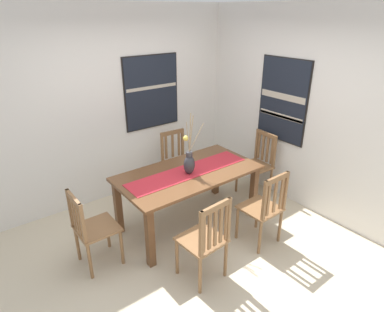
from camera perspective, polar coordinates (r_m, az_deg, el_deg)
ground_plane at (r=4.05m, az=1.09°, el=-16.09°), size 6.40×6.40×0.03m
wall_back at (r=4.86m, az=-12.71°, el=8.55°), size 6.40×0.12×2.70m
wall_side at (r=4.68m, az=19.51°, el=7.17°), size 0.12×6.40×2.70m
dining_table at (r=4.14m, az=-0.62°, el=-4.07°), size 1.76×0.93×0.76m
table_runner at (r=4.09m, az=-0.63°, el=-2.67°), size 1.62×0.36×0.01m
centerpiece_vase at (r=3.97m, az=-0.50°, el=-1.00°), size 0.22×0.17×0.75m
chair_0 at (r=5.05m, az=-2.54°, el=-0.82°), size 0.45×0.45×0.93m
chair_1 at (r=3.39m, az=2.41°, el=-14.06°), size 0.45×0.45×0.96m
chair_2 at (r=5.04m, az=11.30°, el=-1.17°), size 0.45×0.45×0.95m
chair_3 at (r=3.73m, az=-17.02°, el=-11.69°), size 0.42×0.42×0.91m
chair_4 at (r=3.97m, az=12.32°, el=-8.68°), size 0.43×0.43×0.95m
painting_on_back_wall at (r=5.01m, az=-7.00°, el=10.89°), size 0.90×0.05×1.07m
painting_on_side_wall at (r=4.81m, az=15.45°, el=9.22°), size 0.05×0.79×1.16m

